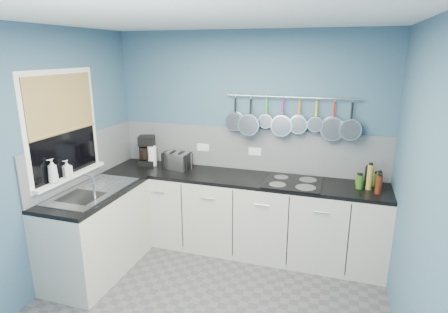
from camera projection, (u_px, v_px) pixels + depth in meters
The scene contains 43 objects.
floor at pixel (204, 313), 3.35m from camera, with size 3.20×3.00×0.02m, color #47474C.
ceiling at pixel (199, 15), 2.67m from camera, with size 3.20×3.00×0.02m, color white.
wall_back at pixel (248, 140), 4.39m from camera, with size 3.20×0.02×2.50m, color #365770.
wall_front at pixel (78, 291), 1.62m from camera, with size 3.20×0.02×2.50m, color #365770.
wall_left at pixel (41, 163), 3.48m from camera, with size 0.02×3.00×2.50m, color #365770.
wall_right at pixel (422, 205), 2.54m from camera, with size 0.02×3.00×2.50m, color #365770.
backsplash_back at pixel (247, 149), 4.40m from camera, with size 3.20×0.02×0.50m, color #97999F.
backsplash_left at pixel (85, 157), 4.05m from camera, with size 0.02×1.80×0.50m, color #97999F.
cabinet_run_back at pixel (240, 215), 4.33m from camera, with size 3.20×0.60×0.86m, color beige.
worktop_back at pixel (240, 178), 4.21m from camera, with size 3.20×0.60×0.04m, color black.
cabinet_run_left at pixel (97, 233), 3.89m from camera, with size 0.60×1.20×0.86m, color beige.
worktop_left at pixel (93, 193), 3.76m from camera, with size 0.60×1.20×0.04m, color black.
window_frame at pixel (63, 126), 3.66m from camera, with size 0.01×1.00×1.10m, color white.
window_glass at pixel (63, 126), 3.66m from camera, with size 0.01×0.90×1.00m, color black.
bamboo_blind at pixel (61, 103), 3.60m from camera, with size 0.01×0.90×0.55m, color #B18648.
window_sill at pixel (71, 176), 3.79m from camera, with size 0.10×0.98×0.03m, color white.
sink_unit at pixel (93, 191), 3.76m from camera, with size 0.50×0.95×0.01m, color silver.
mixer_tap at pixel (94, 187), 3.51m from camera, with size 0.12×0.08×0.26m, color silver, non-canonical shape.
socket_left at pixel (203, 147), 4.55m from camera, with size 0.15×0.01×0.09m, color white.
socket_right at pixel (255, 151), 4.36m from camera, with size 0.15×0.01×0.09m, color white.
pot_rail at pixel (292, 97), 4.05m from camera, with size 0.02×0.02×1.45m, color silver.
soap_bottle_a at pixel (53, 171), 3.52m from camera, with size 0.09×0.09×0.24m, color white.
soap_bottle_b at pixel (67, 169), 3.71m from camera, with size 0.08×0.08×0.17m, color white.
paper_towel at pixel (152, 156), 4.59m from camera, with size 0.11×0.11×0.24m, color white.
coffee_maker at pixel (146, 150), 4.62m from camera, with size 0.20×0.22×0.35m, color black, non-canonical shape.
toaster at pixel (177, 161), 4.46m from camera, with size 0.31×0.18×0.20m, color silver.
canister at pixel (182, 164), 4.43m from camera, with size 0.10×0.10×0.14m, color silver.
hob at pixel (293, 183), 3.98m from camera, with size 0.61×0.53×0.01m, color black.
pan_0 at pixel (235, 113), 4.28m from camera, with size 0.21×0.07×0.40m, color silver, non-canonical shape.
pan_1 at pixel (250, 115), 4.23m from camera, with size 0.25×0.13×0.44m, color silver, non-canonical shape.
pan_2 at pixel (266, 112), 4.17m from camera, with size 0.16×0.07×0.35m, color silver, non-canonical shape.
pan_3 at pixel (282, 117), 4.12m from camera, with size 0.24×0.08×0.43m, color silver, non-canonical shape.
pan_4 at pixel (299, 116), 4.07m from camera, with size 0.20×0.07×0.39m, color silver, non-canonical shape.
pan_5 at pixel (316, 115), 4.01m from camera, with size 0.17×0.08×0.36m, color silver, non-canonical shape.
pan_6 at pixel (333, 120), 3.97m from camera, with size 0.26×0.07×0.45m, color silver, non-canonical shape.
pan_7 at pixel (351, 120), 3.91m from camera, with size 0.23×0.11×0.42m, color silver, non-canonical shape.
condiment_0 at pixel (376, 180), 3.88m from camera, with size 0.07×0.07×0.14m, color #3F721E.
condiment_1 at pixel (367, 176), 3.90m from camera, with size 0.05×0.05×0.20m, color black.
condiment_2 at pixel (358, 179), 3.95m from camera, with size 0.05×0.05×0.10m, color #8C5914.
condiment_3 at pixel (379, 182), 3.76m from camera, with size 0.06×0.06×0.19m, color brown.
condiment_4 at pixel (370, 177), 3.78m from camera, with size 0.06×0.06×0.26m, color olive.
condiment_5 at pixel (360, 182), 3.82m from camera, with size 0.07×0.07×0.14m, color #265919.
condiment_6 at pixel (379, 185), 3.67m from camera, with size 0.06×0.06×0.19m, color #4C190C.
Camera 1 is at (1.04, -2.65, 2.25)m, focal length 29.84 mm.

